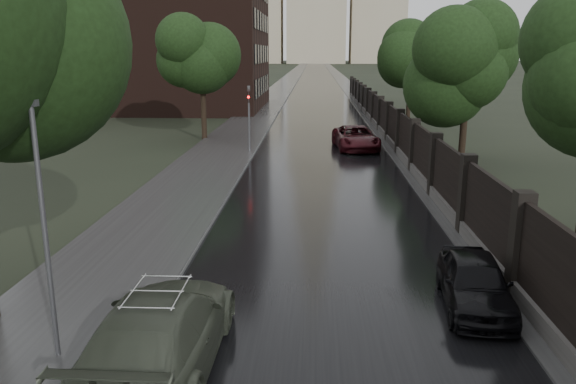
{
  "coord_description": "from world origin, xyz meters",
  "views": [
    {
      "loc": [
        -0.44,
        -8.17,
        5.92
      ],
      "look_at": [
        -1.26,
        9.47,
        1.5
      ],
      "focal_mm": 35.0,
      "sensor_mm": 36.0,
      "label": 1
    }
  ],
  "objects": [
    {
      "name": "car_right_far",
      "position": [
        2.15,
        26.64,
        0.73
      ],
      "size": [
        2.96,
        5.5,
        1.47
      ],
      "primitive_type": "imported",
      "rotation": [
        0.0,
        0.0,
        0.1
      ],
      "color": "#330B10",
      "rests_on": "ground"
    },
    {
      "name": "volga_sedan",
      "position": [
        -3.3,
        1.29,
        0.79
      ],
      "size": [
        2.3,
        5.5,
        1.59
      ],
      "primitive_type": "imported",
      "rotation": [
        0.0,
        0.0,
        3.13
      ],
      "color": "#3F4537",
      "rests_on": "ground"
    },
    {
      "name": "tree_right_b",
      "position": [
        7.5,
        22.0,
        4.95
      ],
      "size": [
        4.08,
        4.08,
        7.01
      ],
      "color": "black",
      "rests_on": "ground"
    },
    {
      "name": "car_right_near",
      "position": [
        3.4,
        4.35,
        0.64
      ],
      "size": [
        1.83,
        3.86,
        1.27
      ],
      "primitive_type": "imported",
      "rotation": [
        0.0,
        0.0,
        -0.09
      ],
      "color": "black",
      "rests_on": "ground"
    },
    {
      "name": "tree_right_c",
      "position": [
        7.5,
        40.0,
        4.95
      ],
      "size": [
        4.08,
        4.08,
        7.01
      ],
      "color": "black",
      "rests_on": "ground"
    },
    {
      "name": "brick_building",
      "position": [
        -18.0,
        52.0,
        10.0
      ],
      "size": [
        24.0,
        18.0,
        20.0
      ],
      "primitive_type": "cube",
      "color": "black",
      "rests_on": "ground"
    },
    {
      "name": "lamp_post",
      "position": [
        -5.4,
        1.5,
        2.67
      ],
      "size": [
        0.25,
        0.12,
        5.11
      ],
      "color": "#59595E",
      "rests_on": "ground"
    },
    {
      "name": "verge_right",
      "position": [
        5.5,
        190.0,
        0.04
      ],
      "size": [
        3.0,
        420.0,
        0.08
      ],
      "primitive_type": "cube",
      "color": "#2D2D2D",
      "rests_on": "ground"
    },
    {
      "name": "road",
      "position": [
        0.0,
        190.0,
        0.01
      ],
      "size": [
        8.0,
        420.0,
        0.02
      ],
      "primitive_type": "cube",
      "color": "black",
      "rests_on": "ground"
    },
    {
      "name": "tree_left_far",
      "position": [
        -8.0,
        30.0,
        5.24
      ],
      "size": [
        4.25,
        4.25,
        7.39
      ],
      "color": "black",
      "rests_on": "ground"
    },
    {
      "name": "fence_right",
      "position": [
        4.6,
        32.01,
        1.01
      ],
      "size": [
        0.45,
        75.72,
        2.7
      ],
      "color": "#383533",
      "rests_on": "ground"
    },
    {
      "name": "traffic_light",
      "position": [
        -4.3,
        24.99,
        2.4
      ],
      "size": [
        0.16,
        0.32,
        4.0
      ],
      "color": "#59595E",
      "rests_on": "ground"
    },
    {
      "name": "sidewalk_left",
      "position": [
        -6.0,
        190.0,
        0.08
      ],
      "size": [
        4.0,
        420.0,
        0.16
      ],
      "primitive_type": "cube",
      "color": "#2D2D2D",
      "rests_on": "ground"
    }
  ]
}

